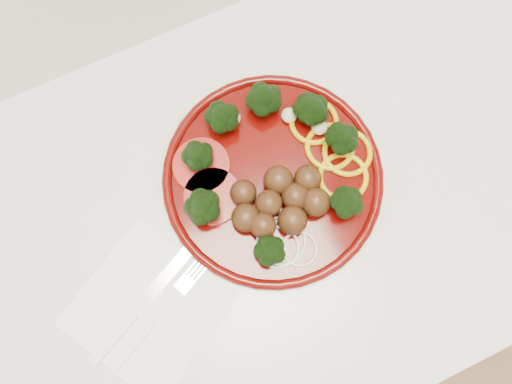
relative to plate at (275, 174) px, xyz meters
name	(u,v)px	position (x,y,z in m)	size (l,w,h in m)	color
counter	(322,216)	(0.12, -0.03, -0.47)	(2.40, 0.60, 0.90)	white
plate	(275,174)	(0.00, 0.00, 0.00)	(0.30, 0.30, 0.06)	#440502
napkin	(148,309)	(-0.23, -0.09, -0.02)	(0.17, 0.17, 0.00)	white
knife	(131,317)	(-0.25, -0.09, -0.01)	(0.18, 0.10, 0.01)	silver
fork	(144,332)	(-0.24, -0.11, -0.01)	(0.16, 0.09, 0.01)	white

